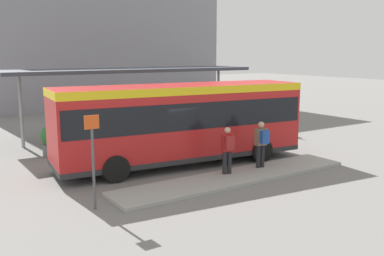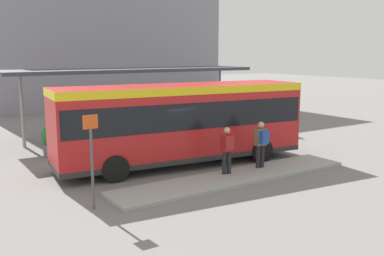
% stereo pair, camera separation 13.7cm
% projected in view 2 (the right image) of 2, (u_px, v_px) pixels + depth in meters
% --- Properties ---
extents(ground_plane, '(120.00, 120.00, 0.00)m').
position_uv_depth(ground_plane, '(182.00, 164.00, 17.69)').
color(ground_plane, slate).
extents(curb_island, '(9.66, 1.80, 0.12)m').
position_uv_depth(curb_island, '(235.00, 177.00, 15.63)').
color(curb_island, '#9E9E99').
rests_on(curb_island, ground_plane).
extents(city_bus, '(10.45, 3.53, 3.28)m').
position_uv_depth(city_bus, '(182.00, 119.00, 17.36)').
color(city_bus, red).
rests_on(city_bus, ground_plane).
extents(pedestrian_waiting, '(0.46, 0.49, 1.82)m').
position_uv_depth(pedestrian_waiting, '(261.00, 142.00, 16.53)').
color(pedestrian_waiting, '#232328').
rests_on(pedestrian_waiting, curb_island).
extents(pedestrian_companion, '(0.48, 0.53, 1.75)m').
position_uv_depth(pedestrian_companion, '(227.00, 148.00, 15.66)').
color(pedestrian_companion, '#232328').
rests_on(pedestrian_companion, curb_island).
extents(bicycle_yellow, '(0.48, 1.55, 0.67)m').
position_uv_depth(bicycle_yellow, '(289.00, 130.00, 23.56)').
color(bicycle_yellow, black).
rests_on(bicycle_yellow, ground_plane).
extents(bicycle_blue, '(0.48, 1.78, 0.77)m').
position_uv_depth(bicycle_blue, '(278.00, 128.00, 24.19)').
color(bicycle_blue, black).
rests_on(bicycle_blue, ground_plane).
extents(bicycle_white, '(0.48, 1.70, 0.73)m').
position_uv_depth(bicycle_white, '(266.00, 126.00, 24.80)').
color(bicycle_white, black).
rests_on(bicycle_white, ground_plane).
extents(station_shelter, '(13.98, 3.30, 3.71)m').
position_uv_depth(station_shelter, '(133.00, 71.00, 23.53)').
color(station_shelter, '#383D47').
rests_on(station_shelter, ground_plane).
extents(potted_planter_near_shelter, '(1.01, 1.01, 1.43)m').
position_uv_depth(potted_planter_near_shelter, '(53.00, 140.00, 19.06)').
color(potted_planter_near_shelter, slate).
rests_on(potted_planter_near_shelter, ground_plane).
extents(potted_planter_far_side, '(0.69, 0.69, 1.18)m').
position_uv_depth(potted_planter_far_side, '(130.00, 133.00, 21.27)').
color(potted_planter_far_side, slate).
rests_on(potted_planter_far_side, ground_plane).
extents(platform_sign, '(0.44, 0.08, 2.80)m').
position_uv_depth(platform_sign, '(92.00, 158.00, 12.36)').
color(platform_sign, '#4C4C51').
rests_on(platform_sign, ground_plane).
extents(station_building, '(20.54, 13.26, 14.04)m').
position_uv_depth(station_building, '(89.00, 26.00, 40.12)').
color(station_building, gray).
rests_on(station_building, ground_plane).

